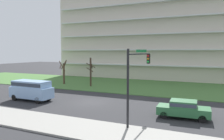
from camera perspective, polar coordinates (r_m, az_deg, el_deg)
name	(u,v)px	position (r m, az deg, el deg)	size (l,w,h in m)	color
ground	(90,102)	(25.86, -5.68, -8.23)	(160.00, 160.00, 0.00)	#2D2D30
sidewalk_curb_near	(41,122)	(19.56, -17.76, -12.46)	(80.00, 4.00, 0.15)	#99968E
grass_lawn_strip	(131,85)	(38.40, 4.83, -3.92)	(80.00, 16.00, 0.08)	#477238
apartment_building	(152,36)	(51.99, 10.30, 8.46)	(41.11, 13.96, 18.52)	beige
tree_far_left	(64,72)	(40.16, -12.26, -0.42)	(1.47, 1.46, 4.36)	#4C3828
tree_left	(91,72)	(36.89, -5.48, -0.40)	(1.47, 1.41, 4.79)	#423023
van_blue_near_left	(31,89)	(28.09, -19.94, -4.56)	(5.23, 2.07, 2.36)	#8CB2E0
sedan_green_center_left	(183,108)	(20.52, 17.79, -9.34)	(4.49, 2.04, 1.57)	#2D6B3D
traffic_signal_mast	(137,72)	(18.30, 6.40, -0.39)	(0.90, 6.06, 5.99)	black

